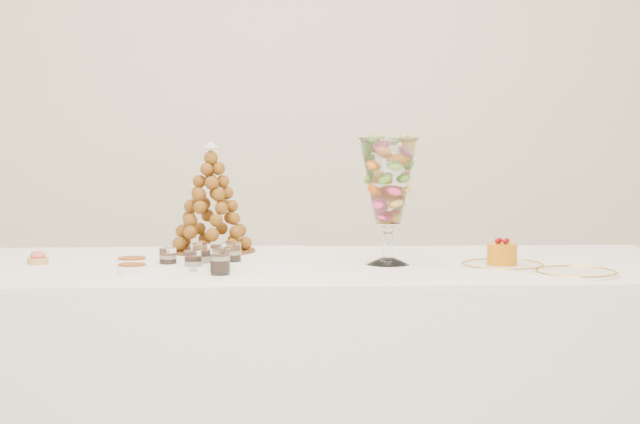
{
  "coord_description": "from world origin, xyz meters",
  "views": [
    {
      "loc": [
        0.02,
        -2.89,
        1.26
      ],
      "look_at": [
        0.12,
        0.22,
        0.98
      ],
      "focal_mm": 60.0,
      "sensor_mm": 36.0,
      "label": 1
    }
  ],
  "objects": [
    {
      "name": "verrine_e",
      "position": [
        -0.16,
        0.06,
        0.86
      ],
      "size": [
        0.07,
        0.07,
        0.07
      ],
      "primitive_type": "cylinder",
      "rotation": [
        0.0,
        0.0,
        0.35
      ],
      "color": "white",
      "rests_on": "buffet_table"
    },
    {
      "name": "ramekin_back",
      "position": [
        -0.43,
        0.19,
        0.83
      ],
      "size": [
        0.09,
        0.09,
        0.03
      ],
      "primitive_type": "cylinder",
      "color": "white",
      "rests_on": "buffet_table"
    },
    {
      "name": "buffet_table",
      "position": [
        0.14,
        0.27,
        0.41
      ],
      "size": [
        2.16,
        0.88,
        0.82
      ],
      "rotation": [
        0.0,
        0.0,
        0.01
      ],
      "color": "white",
      "rests_on": "ground"
    },
    {
      "name": "spare_plate",
      "position": [
        0.82,
        0.02,
        0.82
      ],
      "size": [
        0.23,
        0.23,
        0.01
      ],
      "primitive_type": "cylinder",
      "color": "white",
      "rests_on": "buffet_table"
    },
    {
      "name": "mousse_cake",
      "position": [
        0.65,
        0.16,
        0.86
      ],
      "size": [
        0.09,
        0.09,
        0.08
      ],
      "color": "#CE7109",
      "rests_on": "cake_plate"
    },
    {
      "name": "verrine_d",
      "position": [
        -0.24,
        0.08,
        0.85
      ],
      "size": [
        0.06,
        0.06,
        0.07
      ],
      "primitive_type": "cylinder",
      "rotation": [
        0.0,
        0.0,
        0.13
      ],
      "color": "white",
      "rests_on": "buffet_table"
    },
    {
      "name": "verrine_c",
      "position": [
        -0.14,
        0.18,
        0.86
      ],
      "size": [
        0.07,
        0.07,
        0.08
      ],
      "primitive_type": "cylinder",
      "rotation": [
        0.0,
        0.0,
        0.25
      ],
      "color": "white",
      "rests_on": "buffet_table"
    },
    {
      "name": "verrine_a",
      "position": [
        -0.32,
        0.14,
        0.85
      ],
      "size": [
        0.05,
        0.05,
        0.07
      ],
      "primitive_type": "cylinder",
      "rotation": [
        0.0,
        0.0,
        -0.07
      ],
      "color": "white",
      "rests_on": "buffet_table"
    },
    {
      "name": "verrine_b",
      "position": [
        -0.23,
        0.15,
        0.86
      ],
      "size": [
        0.07,
        0.07,
        0.08
      ],
      "primitive_type": "cylinder",
      "rotation": [
        0.0,
        0.0,
        0.27
      ],
      "color": "white",
      "rests_on": "buffet_table"
    },
    {
      "name": "cake_plate",
      "position": [
        0.65,
        0.17,
        0.82
      ],
      "size": [
        0.24,
        0.24,
        0.01
      ],
      "primitive_type": "cylinder",
      "color": "white",
      "rests_on": "buffet_table"
    },
    {
      "name": "lace_tray",
      "position": [
        -0.22,
        0.3,
        0.83
      ],
      "size": [
        0.66,
        0.51,
        0.02
      ],
      "primitive_type": "cube",
      "rotation": [
        0.0,
        0.0,
        0.05
      ],
      "color": "white",
      "rests_on": "buffet_table"
    },
    {
      "name": "pink_tart",
      "position": [
        -0.72,
        0.29,
        0.84
      ],
      "size": [
        0.06,
        0.06,
        0.04
      ],
      "color": "tan",
      "rests_on": "buffet_table"
    },
    {
      "name": "macaron_vase",
      "position": [
        0.32,
        0.26,
        1.06
      ],
      "size": [
        0.17,
        0.17,
        0.37
      ],
      "color": "white",
      "rests_on": "buffet_table"
    },
    {
      "name": "ramekin_front",
      "position": [
        -0.41,
        0.07,
        0.83
      ],
      "size": [
        0.09,
        0.09,
        0.03
      ],
      "primitive_type": "cylinder",
      "color": "white",
      "rests_on": "buffet_table"
    },
    {
      "name": "croquembouche",
      "position": [
        -0.21,
        0.41,
        1.01
      ],
      "size": [
        0.28,
        0.28,
        0.34
      ],
      "rotation": [
        0.0,
        0.0,
        0.25
      ],
      "color": "brown",
      "rests_on": "lace_tray"
    }
  ]
}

